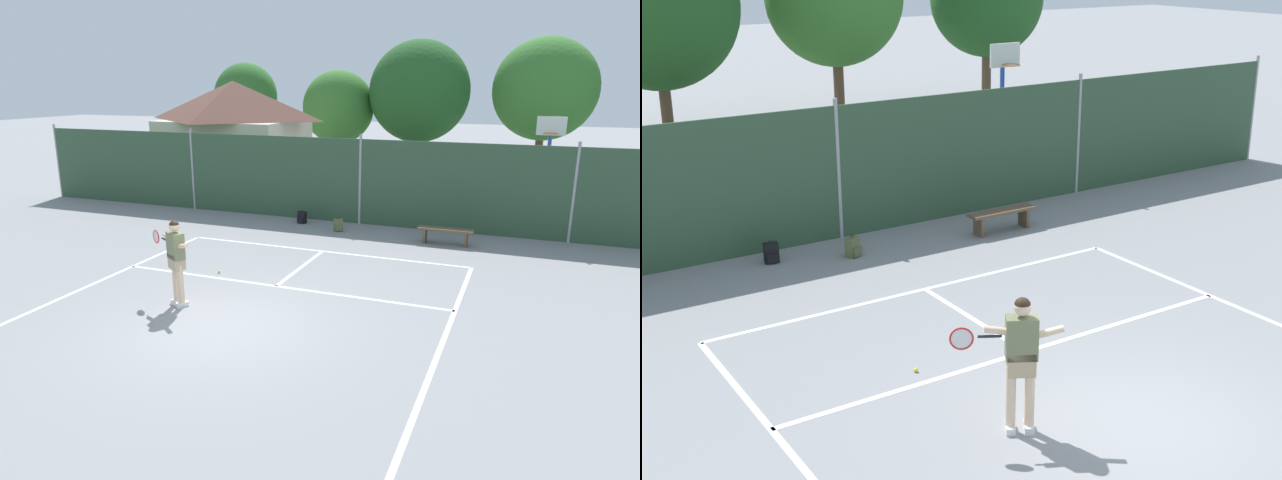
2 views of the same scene
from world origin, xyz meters
The scene contains 11 objects.
ground_plane centered at (0.00, 0.00, 0.00)m, with size 120.00×120.00×0.00m, color gray.
court_markings centered at (0.00, 0.65, 0.00)m, with size 8.30×11.10×0.01m.
chainlink_fence centered at (0.00, 9.00, 1.42)m, with size 26.09×0.09×2.98m.
basketball_hoop centered at (5.74, 11.12, 2.31)m, with size 0.90×0.67×3.55m.
clubhouse_building centered at (-7.15, 13.36, 2.42)m, with size 6.00×4.94×4.68m.
treeline_backdrop centered at (1.69, 20.52, 4.03)m, with size 26.14×4.58×6.71m.
tennis_player centered at (-1.45, 0.71, 1.11)m, with size 1.32×0.68×1.85m.
tennis_ball centered at (-1.74, 2.83, 0.03)m, with size 0.07×0.07×0.07m, color #CCE033.
backpack_black centered at (-1.82, 8.33, 0.19)m, with size 0.31×0.28×0.46m.
backpack_olive centered at (-0.32, 7.78, 0.19)m, with size 0.34×0.33×0.46m.
courtside_bench centered at (3.11, 7.47, 0.36)m, with size 1.60×0.36×0.48m.
Camera 1 is at (5.36, -8.56, 4.55)m, focal length 31.32 mm.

